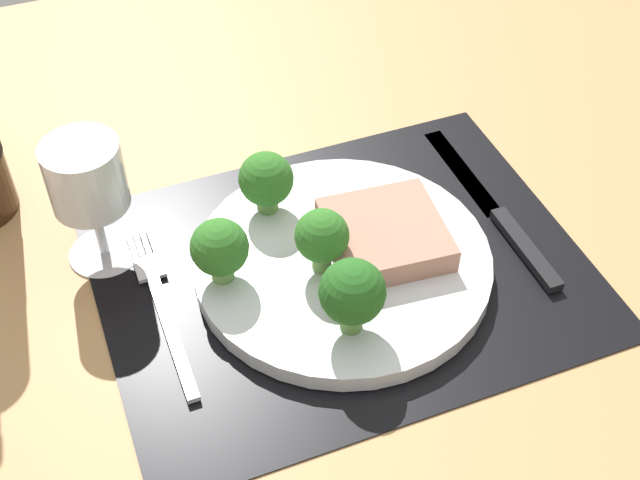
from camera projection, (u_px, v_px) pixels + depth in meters
ground_plane at (342, 283)px, 74.02cm from camera, size 140.00×110.00×3.00cm
placemat at (342, 270)px, 72.84cm from camera, size 40.74×31.71×0.30cm
plate at (343, 262)px, 72.16cm from camera, size 25.17×25.17×1.60cm
steak at (383, 232)px, 71.95cm from camera, size 10.39×10.29×2.31cm
broccoli_near_steak at (220, 248)px, 67.56cm from camera, size 4.74×4.74×5.83cm
broccoli_back_left at (266, 180)px, 73.28cm from camera, size 4.80×4.80×5.87cm
broccoli_near_fork at (352, 293)px, 63.39cm from camera, size 5.12×5.12×6.72cm
broccoli_front_edge at (322, 237)px, 68.12cm from camera, size 4.45×4.45×5.93cm
fork at (162, 305)px, 69.58cm from camera, size 2.40×19.20×0.50cm
knife at (500, 216)px, 76.81cm from camera, size 1.80×23.00×0.80cm
wine_glass at (87, 184)px, 68.62cm from camera, size 6.37×6.37×11.95cm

